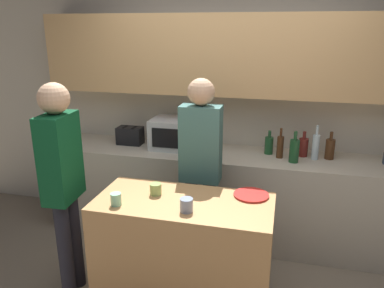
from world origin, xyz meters
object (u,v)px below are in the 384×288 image
at_px(bottle_1, 280,146).
at_px(cup_1, 156,189).
at_px(bottle_5, 330,149).
at_px(toaster, 130,136).
at_px(cup_0, 116,199).
at_px(cup_2, 186,205).
at_px(bottle_2, 294,150).
at_px(bottle_4, 316,146).
at_px(microwave, 178,133).
at_px(bottle_0, 269,145).
at_px(person_center, 201,159).
at_px(plate_on_island, 251,195).
at_px(bottle_3, 303,147).
at_px(person_left, 62,175).

bearing_deg(bottle_1, cup_1, -130.09).
bearing_deg(bottle_5, toaster, -179.52).
height_order(cup_0, cup_2, cup_2).
xyz_separation_m(bottle_2, bottle_4, (0.19, 0.13, 0.01)).
height_order(cup_0, cup_1, cup_0).
xyz_separation_m(bottle_4, cup_2, (-0.89, -1.27, -0.09)).
bearing_deg(bottle_5, cup_1, -139.91).
bearing_deg(microwave, bottle_5, 0.71).
height_order(toaster, cup_0, toaster).
distance_m(bottle_0, cup_0, 1.67).
bearing_deg(bottle_0, microwave, -178.07).
bearing_deg(cup_2, bottle_5, 52.00).
xyz_separation_m(bottle_5, cup_2, (-1.03, -1.31, -0.06)).
relative_size(bottle_5, person_center, 0.15).
relative_size(plate_on_island, person_center, 0.15).
distance_m(bottle_0, plate_on_island, 0.98).
relative_size(bottle_2, person_center, 0.17).
distance_m(bottle_0, cup_2, 1.41).
bearing_deg(microwave, plate_on_island, -48.54).
height_order(bottle_0, cup_1, bottle_0).
relative_size(bottle_3, cup_2, 2.58).
distance_m(bottle_0, cup_1, 1.36).
xyz_separation_m(toaster, cup_1, (0.67, -1.09, -0.06)).
bearing_deg(plate_on_island, bottle_2, 68.96).
relative_size(toaster, person_center, 0.15).
relative_size(cup_0, person_center, 0.05).
bearing_deg(cup_2, bottle_2, 58.36).
bearing_deg(bottle_4, cup_2, -125.13).
height_order(bottle_0, cup_0, bottle_0).
height_order(bottle_0, bottle_3, bottle_3).
relative_size(microwave, bottle_3, 2.14).
xyz_separation_m(bottle_0, bottle_5, (0.56, -0.01, 0.01)).
distance_m(cup_1, cup_2, 0.36).
distance_m(toaster, cup_2, 1.61).
bearing_deg(bottle_3, plate_on_island, -111.66).
height_order(toaster, bottle_1, bottle_1).
height_order(cup_1, person_left, person_left).
bearing_deg(toaster, plate_on_island, -34.93).
bearing_deg(bottle_1, toaster, 177.69).
relative_size(bottle_0, cup_1, 2.66).
distance_m(cup_0, cup_1, 0.31).
bearing_deg(bottle_3, person_center, -144.06).
relative_size(microwave, cup_1, 5.98).
relative_size(toaster, bottle_5, 1.00).
height_order(bottle_2, cup_0, bottle_2).
bearing_deg(bottle_4, person_center, -149.88).
height_order(toaster, bottle_3, bottle_3).
height_order(person_left, person_center, person_left).
relative_size(toaster, cup_0, 2.94).
bearing_deg(toaster, bottle_3, 1.22).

